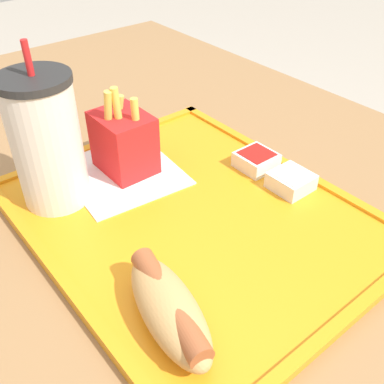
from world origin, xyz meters
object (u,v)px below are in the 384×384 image
sauce_cup_mayo (291,181)px  soda_cup (46,142)px  hot_dog_far (169,308)px  sauce_cup_ketchup (256,160)px  fries_carton (122,143)px

sauce_cup_mayo → soda_cup: bearing=54.7°
soda_cup → hot_dog_far: (-0.23, 0.01, -0.05)m
soda_cup → hot_dog_far: 0.23m
soda_cup → sauce_cup_ketchup: bearing=-114.1°
fries_carton → hot_dog_far: bearing=156.6°
soda_cup → fries_carton: bearing=-90.2°
sauce_cup_ketchup → fries_carton: bearing=53.1°
fries_carton → sauce_cup_mayo: bearing=-139.9°
hot_dog_far → fries_carton: bearing=-23.4°
hot_dog_far → sauce_cup_mayo: bearing=-74.1°
soda_cup → sauce_cup_ketchup: (-0.10, -0.23, -0.07)m
fries_carton → sauce_cup_ketchup: 0.17m
sauce_cup_ketchup → sauce_cup_mayo: bearing=179.4°
sauce_cup_mayo → sauce_cup_ketchup: bearing=-0.6°
sauce_cup_ketchup → soda_cup: bearing=65.9°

